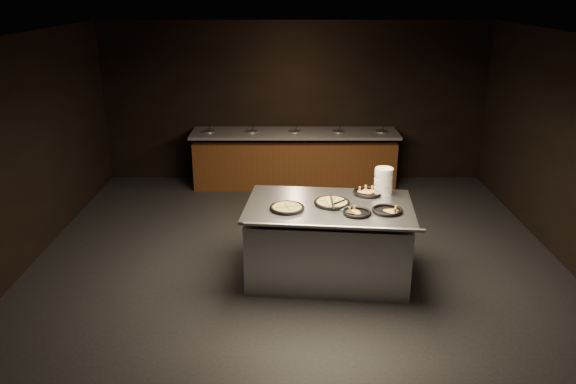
# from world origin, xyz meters

# --- Properties ---
(room) EXTENTS (7.02, 8.02, 2.92)m
(room) POSITION_xyz_m (0.00, 0.00, 1.45)
(room) COLOR black
(room) RESTS_ON ground
(salad_bar) EXTENTS (3.70, 0.83, 1.18)m
(salad_bar) POSITION_xyz_m (0.00, 3.56, 0.44)
(salad_bar) COLOR #542D13
(salad_bar) RESTS_ON ground
(serving_counter) EXTENTS (2.12, 1.47, 0.96)m
(serving_counter) POSITION_xyz_m (0.38, 0.09, 0.46)
(serving_counter) COLOR silver
(serving_counter) RESTS_ON ground
(plate_stack) EXTENTS (0.23, 0.23, 0.34)m
(plate_stack) POSITION_xyz_m (1.09, 0.48, 1.13)
(plate_stack) COLOR white
(plate_stack) RESTS_ON serving_counter
(pan_veggie_whole) EXTENTS (0.41, 0.41, 0.04)m
(pan_veggie_whole) POSITION_xyz_m (-0.13, -0.05, 0.98)
(pan_veggie_whole) COLOR black
(pan_veggie_whole) RESTS_ON serving_counter
(pan_cheese_whole) EXTENTS (0.44, 0.44, 0.04)m
(pan_cheese_whole) POSITION_xyz_m (0.41, 0.12, 0.98)
(pan_cheese_whole) COLOR black
(pan_cheese_whole) RESTS_ON serving_counter
(pan_cheese_slices_a) EXTENTS (0.38, 0.38, 0.04)m
(pan_cheese_slices_a) POSITION_xyz_m (0.90, 0.48, 0.98)
(pan_cheese_slices_a) COLOR black
(pan_cheese_slices_a) RESTS_ON serving_counter
(pan_cheese_slices_b) EXTENTS (0.33, 0.33, 0.04)m
(pan_cheese_slices_b) POSITION_xyz_m (0.68, -0.20, 0.98)
(pan_cheese_slices_b) COLOR black
(pan_cheese_slices_b) RESTS_ON serving_counter
(pan_veggie_slices) EXTENTS (0.36, 0.36, 0.04)m
(pan_veggie_slices) POSITION_xyz_m (1.04, -0.13, 0.98)
(pan_veggie_slices) COLOR black
(pan_veggie_slices) RESTS_ON serving_counter
(server_left) EXTENTS (0.15, 0.35, 0.17)m
(server_left) POSITION_xyz_m (0.39, 0.00, 1.05)
(server_left) COLOR silver
(server_left) RESTS_ON serving_counter
(server_right) EXTENTS (0.29, 0.24, 0.16)m
(server_right) POSITION_xyz_m (0.51, -0.12, 1.04)
(server_right) COLOR silver
(server_right) RESTS_ON serving_counter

